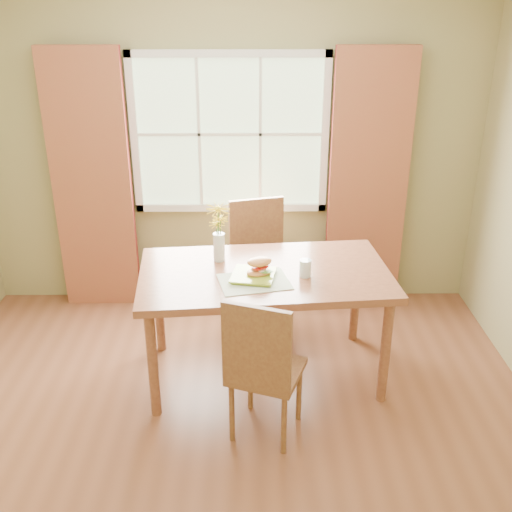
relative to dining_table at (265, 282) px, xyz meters
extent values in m
cube|color=brown|center=(-0.27, -0.67, -0.75)|extent=(4.20, 3.80, 0.02)
cube|color=#928A57|center=(-0.27, 1.24, 0.61)|extent=(4.20, 0.02, 2.70)
cube|color=#B1CD9B|center=(-0.27, 1.21, 0.76)|extent=(1.50, 0.02, 1.20)
cube|color=white|center=(-0.27, 1.18, 1.39)|extent=(1.62, 0.04, 0.06)
cube|color=white|center=(-0.27, 1.18, 0.13)|extent=(1.62, 0.04, 0.06)
cube|color=white|center=(-1.05, 1.18, 0.76)|extent=(0.06, 0.04, 1.32)
cube|color=white|center=(0.51, 1.18, 0.76)|extent=(0.06, 0.04, 1.32)
cube|color=white|center=(-0.27, 1.19, 0.76)|extent=(1.50, 0.03, 0.02)
cube|color=maroon|center=(-1.42, 1.11, 0.36)|extent=(0.65, 0.08, 2.20)
cube|color=maroon|center=(0.88, 1.11, 0.36)|extent=(0.65, 0.08, 2.20)
cube|color=brown|center=(0.00, 0.00, 0.06)|extent=(1.78, 1.11, 0.05)
cylinder|color=brown|center=(-0.73, -0.46, -0.36)|extent=(0.07, 0.07, 0.78)
cylinder|color=brown|center=(0.80, -0.32, -0.36)|extent=(0.07, 0.07, 0.78)
cylinder|color=brown|center=(-0.80, 0.32, -0.36)|extent=(0.07, 0.07, 0.78)
cylinder|color=brown|center=(0.73, 0.46, -0.36)|extent=(0.07, 0.07, 0.78)
cube|color=brown|center=(0.00, -0.62, -0.30)|extent=(0.53, 0.53, 0.04)
cube|color=brown|center=(-0.06, -0.80, -0.01)|extent=(0.40, 0.17, 0.53)
cylinder|color=brown|center=(-0.21, -0.72, -0.53)|extent=(0.04, 0.04, 0.42)
cylinder|color=brown|center=(0.10, -0.83, -0.53)|extent=(0.04, 0.04, 0.42)
cylinder|color=brown|center=(-0.10, -0.41, -0.53)|extent=(0.04, 0.04, 0.42)
cylinder|color=brown|center=(0.21, -0.52, -0.53)|extent=(0.04, 0.04, 0.42)
cube|color=brown|center=(0.00, 0.62, -0.26)|extent=(0.55, 0.55, 0.04)
cube|color=brown|center=(-0.05, 0.82, 0.05)|extent=(0.44, 0.16, 0.58)
cylinder|color=brown|center=(-0.13, 0.40, -0.51)|extent=(0.04, 0.04, 0.46)
cylinder|color=brown|center=(0.22, 0.49, -0.51)|extent=(0.04, 0.04, 0.46)
cylinder|color=brown|center=(-0.22, 0.75, -0.51)|extent=(0.04, 0.04, 0.46)
cylinder|color=brown|center=(0.13, 0.84, -0.51)|extent=(0.04, 0.04, 0.46)
cube|color=beige|center=(-0.07, -0.17, 0.09)|extent=(0.51, 0.42, 0.01)
cube|color=#9AB62D|center=(-0.08, -0.11, 0.10)|extent=(0.32, 0.32, 0.01)
ellipsoid|color=#F89754|center=(-0.04, -0.10, 0.13)|extent=(0.20, 0.16, 0.05)
ellipsoid|color=#4C8C2D|center=(0.01, -0.13, 0.14)|extent=(0.09, 0.06, 0.01)
cylinder|color=red|center=(-0.05, -0.10, 0.16)|extent=(0.09, 0.09, 0.01)
cylinder|color=red|center=(-0.02, -0.10, 0.17)|extent=(0.08, 0.08, 0.01)
ellipsoid|color=#F89754|center=(-0.04, -0.10, 0.20)|extent=(0.20, 0.16, 0.06)
cylinder|color=silver|center=(0.27, -0.08, 0.15)|extent=(0.08, 0.08, 0.12)
cylinder|color=silver|center=(0.27, -0.08, 0.14)|extent=(0.07, 0.07, 0.10)
cylinder|color=silver|center=(-0.32, 0.18, 0.19)|extent=(0.08, 0.08, 0.20)
cylinder|color=silver|center=(-0.32, 0.18, 0.14)|extent=(0.07, 0.07, 0.10)
cylinder|color=#3D7028|center=(-0.32, 0.18, 0.28)|extent=(0.01, 0.01, 0.38)
cylinder|color=#3D7028|center=(-0.30, 0.17, 0.24)|extent=(0.01, 0.01, 0.32)
cylinder|color=#3D7028|center=(-0.33, 0.19, 0.22)|extent=(0.01, 0.01, 0.27)
camera|label=1|loc=(-0.09, -3.68, 1.85)|focal=42.00mm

